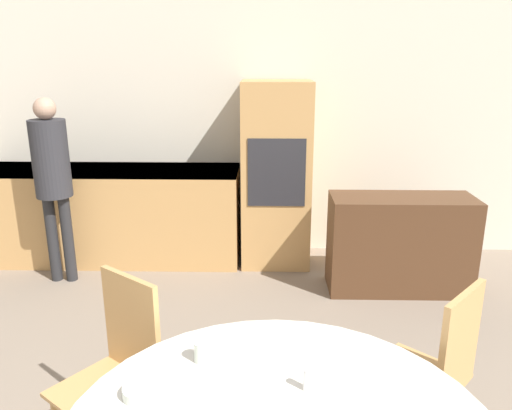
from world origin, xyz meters
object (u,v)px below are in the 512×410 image
Objects in this scene: chair_far_right at (436,368)px; cup at (202,351)px; person_standing at (52,170)px; bowl_near at (142,391)px; sideboard at (400,244)px; chair_far_left at (119,363)px; oven_unit at (276,175)px.

cup is (-1.06, -0.27, 0.25)m from chair_far_right.
person_standing is 2.85m from bowl_near.
chair_far_left is at bearing -133.66° from sideboard.
chair_far_right is at bearing 14.35° from cup.
chair_far_left reaches higher than cup.
sideboard is 1.93m from chair_far_right.
sideboard is 2.59m from cup.
cup is (0.44, -0.27, 0.25)m from chair_far_left.
sideboard is 0.73× the size of person_standing.
chair_far_right is 1.12m from cup.
bowl_near is at bearing -26.04° from chair_far_right.
cup is 0.62× the size of bowl_near.
oven_unit is at bearing 82.95° from cup.
chair_far_left is at bearing -107.32° from oven_unit.
oven_unit is at bearing 109.64° from chair_far_left.
oven_unit is at bearing -121.72° from chair_far_right.
bowl_near is (-0.19, -0.22, -0.02)m from cup.
chair_far_left is at bearing -47.73° from chair_far_right.
person_standing is 11.49× the size of bowl_near.
chair_far_left is 10.94× the size of cup.
chair_far_right reaches higher than bowl_near.
chair_far_left is 2.34m from person_standing.
bowl_near is at bearing -61.69° from person_standing.
sideboard is at bearing 83.30° from chair_far_left.
cup is at bearing -122.34° from sideboard.
sideboard is 2.97m from person_standing.
bowl_near is at bearing -26.78° from chair_far_left.
sideboard reaches higher than cup.
bowl_near is (-0.53, -3.00, -0.11)m from oven_unit.
sideboard is at bearing 56.80° from bowl_near.
person_standing is at bearing 124.04° from cup.
oven_unit is 2.62m from chair_far_right.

